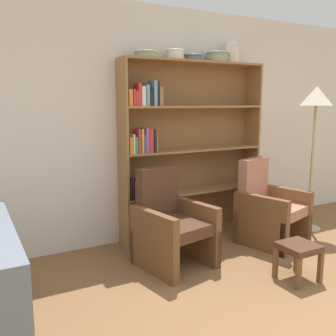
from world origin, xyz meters
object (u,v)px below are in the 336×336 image
armchair_cushioned (268,208)px  armchair_leather (171,225)px  bowl_terracotta (175,54)px  bowl_copper (217,57)px  footstool (298,251)px  bowl_sage (193,57)px  bookshelf (181,153)px  floor_lamp (316,106)px  bowl_olive (146,54)px  vase_tall (232,54)px

armchair_cushioned → armchair_leather: bearing=-17.0°
bowl_terracotta → armchair_cushioned: 2.10m
bowl_copper → footstool: 2.46m
bowl_sage → armchair_leather: bearing=-134.6°
bookshelf → armchair_cushioned: bearing=-40.4°
floor_lamp → armchair_leather: bearing=-177.4°
bowl_sage → armchair_leather: bowl_sage is taller
bookshelf → bowl_terracotta: size_ratio=9.92×
armchair_cushioned → footstool: size_ratio=2.80×
bowl_copper → bowl_terracotta: bearing=180.0°
bookshelf → armchair_cushioned: (0.81, -0.69, -0.62)m
bowl_sage → floor_lamp: size_ratio=0.12×
bookshelf → bowl_sage: size_ratio=9.75×
bowl_sage → armchair_cushioned: bowl_sage is taller
bowl_olive → armchair_cushioned: 2.26m
vase_tall → bowl_olive: bearing=180.0°
bowl_olive → armchair_leather: (-0.05, -0.66, -1.75)m
vase_tall → footstool: size_ratio=0.75×
bowl_terracotta → bowl_sage: size_ratio=0.98×
footstool → bookshelf: bearing=103.3°
bowl_terracotta → floor_lamp: (1.71, -0.57, -0.59)m
bowl_terracotta → bowl_copper: (0.59, 0.00, 0.00)m
bookshelf → armchair_leather: size_ratio=2.16×
vase_tall → bowl_terracotta: bearing=180.0°
bookshelf → footstool: bearing=-76.7°
armchair_leather → footstool: size_ratio=2.80×
bowl_terracotta → armchair_leather: bowl_terracotta is taller
armchair_cushioned → bowl_terracotta: bearing=-53.4°
bowl_olive → armchair_leather: bearing=-94.0°
footstool → floor_lamp: bearing=37.9°
bowl_copper → armchair_cushioned: size_ratio=0.29×
vase_tall → armchair_cushioned: size_ratio=0.27×
footstool → armchair_leather: bearing=134.9°
floor_lamp → footstool: (-1.25, -0.97, -1.32)m
footstool → bowl_sage: bearing=98.1°
vase_tall → bowl_sage: bearing=180.0°
bowl_sage → vase_tall: 0.57m
footstool → bowl_copper: bearing=85.2°
bowl_copper → footstool: size_ratio=0.80×
bowl_sage → vase_tall: bearing=0.0°
bowl_terracotta → bowl_copper: bearing=0.0°
bookshelf → vase_tall: vase_tall is taller
armchair_cushioned → bowl_copper: bearing=-81.8°
bowl_copper → floor_lamp: (1.12, -0.57, -0.59)m
bowl_sage → armchair_cushioned: bearing=-45.3°
bowl_sage → armchair_leather: (-0.65, -0.66, -1.75)m
vase_tall → footstool: (-0.35, -1.54, -1.97)m
bowl_copper → armchair_leather: (-1.00, -0.66, -1.78)m
bowl_olive → vase_tall: size_ratio=0.97×
bowl_terracotta → floor_lamp: bowl_terracotta is taller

